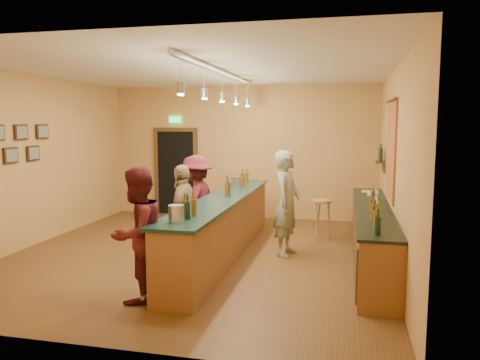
% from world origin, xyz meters
% --- Properties ---
extents(floor, '(7.00, 7.00, 0.00)m').
position_xyz_m(floor, '(0.00, 0.00, 0.00)').
color(floor, brown).
rests_on(floor, ground).
extents(ceiling, '(6.50, 7.00, 0.02)m').
position_xyz_m(ceiling, '(0.00, 0.00, 3.20)').
color(ceiling, silver).
rests_on(ceiling, wall_back).
extents(wall_back, '(6.50, 0.02, 3.20)m').
position_xyz_m(wall_back, '(0.00, 3.50, 1.60)').
color(wall_back, '#B68444').
rests_on(wall_back, floor).
extents(wall_front, '(6.50, 0.02, 3.20)m').
position_xyz_m(wall_front, '(0.00, -3.50, 1.60)').
color(wall_front, '#B68444').
rests_on(wall_front, floor).
extents(wall_left, '(0.02, 7.00, 3.20)m').
position_xyz_m(wall_left, '(-3.25, 0.00, 1.60)').
color(wall_left, '#B68444').
rests_on(wall_left, floor).
extents(wall_right, '(0.02, 7.00, 3.20)m').
position_xyz_m(wall_right, '(3.25, 0.00, 1.60)').
color(wall_right, '#B68444').
rests_on(wall_right, floor).
extents(doorway, '(1.15, 0.09, 2.48)m').
position_xyz_m(doorway, '(-1.70, 3.47, 1.13)').
color(doorway, black).
rests_on(doorway, wall_back).
extents(tapestry, '(0.03, 1.40, 1.60)m').
position_xyz_m(tapestry, '(3.23, 0.40, 1.85)').
color(tapestry, '#A32020').
rests_on(tapestry, wall_right).
extents(bottle_shelf, '(0.17, 0.55, 0.54)m').
position_xyz_m(bottle_shelf, '(3.17, 1.90, 1.67)').
color(bottle_shelf, '#453114').
rests_on(bottle_shelf, wall_right).
extents(picture_grid, '(0.06, 2.20, 0.70)m').
position_xyz_m(picture_grid, '(-3.21, -0.75, 1.95)').
color(picture_grid, '#382111').
rests_on(picture_grid, wall_left).
extents(back_counter, '(0.60, 4.55, 1.27)m').
position_xyz_m(back_counter, '(2.97, 0.18, 0.49)').
color(back_counter, brown).
rests_on(back_counter, floor).
extents(tasting_bar, '(0.73, 5.10, 1.38)m').
position_xyz_m(tasting_bar, '(0.46, -0.00, 0.61)').
color(tasting_bar, brown).
rests_on(tasting_bar, floor).
extents(pendant_track, '(0.11, 4.60, 0.50)m').
position_xyz_m(pendant_track, '(0.46, -0.00, 2.98)').
color(pendant_track, silver).
rests_on(pendant_track, ceiling).
extents(bartender, '(0.56, 0.74, 1.84)m').
position_xyz_m(bartender, '(1.52, 0.39, 0.92)').
color(bartender, gray).
rests_on(bartender, floor).
extents(customer_a, '(0.86, 0.99, 1.76)m').
position_xyz_m(customer_a, '(-0.09, -2.20, 0.88)').
color(customer_a, '#59191E').
rests_on(customer_a, floor).
extents(customer_b, '(0.46, 0.99, 1.64)m').
position_xyz_m(customer_b, '(-0.09, -0.47, 0.82)').
color(customer_b, '#997A51').
rests_on(customer_b, floor).
extents(customer_c, '(0.74, 1.17, 1.73)m').
position_xyz_m(customer_c, '(-0.17, 0.48, 0.87)').
color(customer_c, '#59191E').
rests_on(customer_c, floor).
extents(bar_stool, '(0.39, 0.39, 0.80)m').
position_xyz_m(bar_stool, '(2.06, 1.62, 0.66)').
color(bar_stool, '#A17548').
rests_on(bar_stool, floor).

